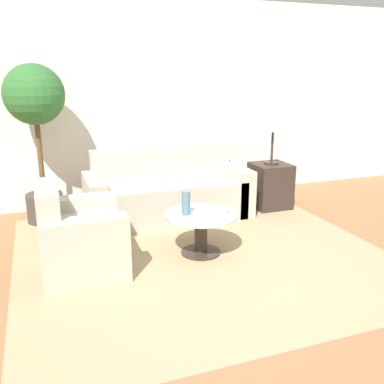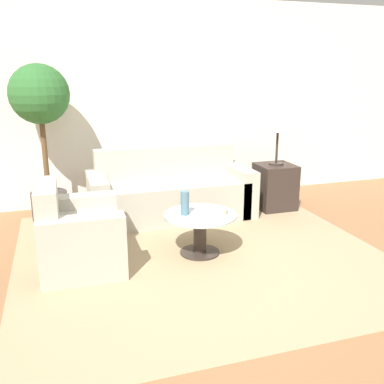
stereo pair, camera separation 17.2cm
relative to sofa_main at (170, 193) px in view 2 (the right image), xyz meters
The scene contains 11 objects.
ground_plane 1.92m from the sofa_main, 89.94° to the right, with size 14.00×14.00×0.00m, color #8E603D.
wall_back 1.29m from the sofa_main, 89.85° to the left, with size 10.00×0.06×2.60m.
rug 1.20m from the sofa_main, 90.90° to the right, with size 3.42×3.19×0.01m.
sofa_main is the anchor object (origin of this frame).
armchair 1.60m from the sofa_main, 136.92° to the right, with size 0.72×0.87×0.78m.
coffee_table 1.17m from the sofa_main, 90.90° to the right, with size 0.69×0.69×0.40m.
side_table 1.35m from the sofa_main, ahead, with size 0.45×0.45×0.57m.
table_lamp 1.56m from the sofa_main, ahead, with size 0.29×0.29×0.64m.
potted_plant 1.72m from the sofa_main, 167.10° to the left, with size 0.66×0.66×1.78m.
vase 1.17m from the sofa_main, 97.88° to the right, with size 0.08×0.08×0.23m.
bowl 1.22m from the sofa_main, 83.08° to the right, with size 0.19×0.19×0.05m.
Camera 2 is at (-1.24, -2.88, 1.71)m, focal length 40.00 mm.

